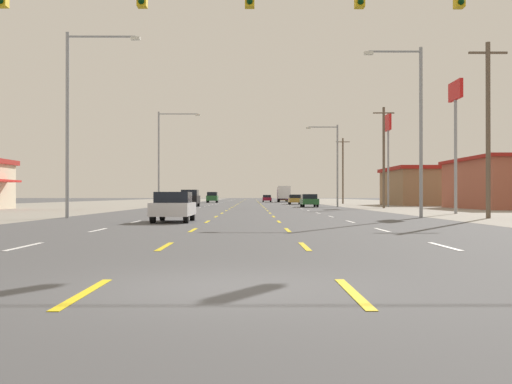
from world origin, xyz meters
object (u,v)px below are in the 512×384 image
at_px(suv_far_left_mid, 190,198).
at_px(pole_sign_right_row_2, 388,135).
at_px(hatchback_far_right_distant_a, 283,198).
at_px(box_truck_far_right_farther, 284,193).
at_px(sedan_inner_left_nearest, 174,206).
at_px(sedan_far_right_near, 309,200).
at_px(suv_far_left_far, 212,197).
at_px(streetlight_left_row_1, 163,152).
at_px(sedan_far_right_midfar, 295,199).
at_px(streetlight_right_row_0, 416,121).
at_px(streetlight_right_row_1, 334,160).
at_px(pole_sign_right_row_1, 456,112).
at_px(sedan_inner_right_farthest, 267,198).
at_px(streetlight_left_row_0, 74,111).

xyz_separation_m(suv_far_left_mid, pole_sign_right_row_2, (22.88, -1.24, 7.19)).
bearing_deg(hatchback_far_right_distant_a, box_truck_far_right_farther, -91.68).
distance_m(sedan_inner_left_nearest, sedan_far_right_near, 41.34).
bearing_deg(suv_far_left_far, streetlight_left_row_1, -93.47).
bearing_deg(sedan_far_right_midfar, streetlight_right_row_0, -86.85).
bearing_deg(suv_far_left_mid, streetlight_right_row_1, -6.95).
relative_size(suv_far_left_far, streetlight_right_row_0, 0.50).
distance_m(sedan_far_right_midfar, pole_sign_right_row_1, 48.96).
xyz_separation_m(suv_far_left_mid, box_truck_far_right_farther, (13.65, 53.87, 0.81)).
distance_m(sedan_far_right_midfar, streetlight_left_row_1, 27.36).
relative_size(sedan_inner_left_nearest, hatchback_far_right_distant_a, 1.15).
bearing_deg(streetlight_right_row_1, pole_sign_right_row_1, -79.12).
distance_m(sedan_far_right_midfar, sedan_inner_right_farthest, 36.15).
distance_m(streetlight_left_row_0, streetlight_left_row_1, 35.16).
bearing_deg(pole_sign_right_row_1, pole_sign_right_row_2, 87.53).
bearing_deg(sedan_inner_right_farthest, suv_far_left_mid, -100.55).
relative_size(pole_sign_right_row_2, streetlight_left_row_1, 0.99).
xyz_separation_m(box_truck_far_right_farther, streetlight_left_row_0, (-16.61, -91.05, 4.30)).
bearing_deg(pole_sign_right_row_1, streetlight_right_row_1, 100.88).
distance_m(box_truck_far_right_farther, pole_sign_right_row_2, 56.24).
bearing_deg(sedan_inner_right_farthest, streetlight_left_row_0, -98.16).
xyz_separation_m(pole_sign_right_row_2, streetlight_right_row_0, (-6.25, -35.94, -2.62)).
bearing_deg(box_truck_far_right_farther, sedan_inner_left_nearest, -96.07).
bearing_deg(streetlight_right_row_0, pole_sign_right_row_2, 80.13).
height_order(pole_sign_right_row_1, streetlight_left_row_1, streetlight_left_row_1).
xyz_separation_m(sedan_inner_left_nearest, pole_sign_right_row_2, (19.49, 41.30, 7.46)).
xyz_separation_m(suv_far_left_mid, hatchback_far_right_distant_a, (13.94, 63.68, -0.24)).
distance_m(hatchback_far_right_distant_a, streetlight_right_row_0, 101.00).
xyz_separation_m(sedan_far_right_near, streetlight_right_row_0, (2.96, -34.68, 4.84)).
xyz_separation_m(box_truck_far_right_farther, hatchback_far_right_distant_a, (0.29, 9.81, -1.05)).
bearing_deg(hatchback_far_right_distant_a, suv_far_left_far, -124.61).
distance_m(sedan_far_right_near, suv_far_left_far, 47.82).
bearing_deg(suv_far_left_far, streetlight_left_row_0, -92.01).
relative_size(box_truck_far_right_farther, pole_sign_right_row_1, 0.76).
bearing_deg(streetlight_left_row_0, suv_far_left_far, 87.99).
bearing_deg(streetlight_left_row_1, sedan_inner_left_nearest, -81.19).
bearing_deg(sedan_inner_left_nearest, box_truck_far_right_farther, 83.93).
relative_size(box_truck_far_right_farther, streetlight_right_row_0, 0.73).
relative_size(hatchback_far_right_distant_a, pole_sign_right_row_2, 0.37).
bearing_deg(sedan_far_right_near, suv_far_left_far, 106.79).
height_order(sedan_inner_right_farthest, streetlight_left_row_0, streetlight_left_row_0).
height_order(suv_far_left_mid, box_truck_far_right_farther, box_truck_far_right_farther).
bearing_deg(pole_sign_right_row_2, sedan_far_right_midfar, 114.63).
xyz_separation_m(hatchback_far_right_distant_a, streetlight_left_row_1, (-16.82, -65.70, 5.50)).
relative_size(suv_far_left_mid, streetlight_left_row_1, 0.45).
height_order(streetlight_left_row_0, streetlight_right_row_1, streetlight_left_row_0).
xyz_separation_m(sedan_far_right_near, streetlight_right_row_1, (2.90, 0.48, 4.63)).
distance_m(suv_far_left_mid, suv_far_left_far, 43.28).
bearing_deg(streetlight_left_row_1, sedan_far_right_midfar, 52.21).
height_order(suv_far_left_mid, pole_sign_right_row_2, pole_sign_right_row_2).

